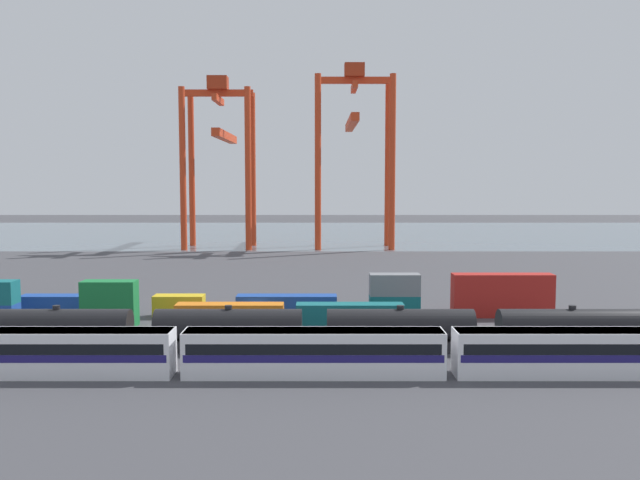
# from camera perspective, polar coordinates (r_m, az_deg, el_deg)

# --- Properties ---
(ground_plane) EXTENTS (420.00, 420.00, 0.00)m
(ground_plane) POSITION_cam_1_polar(r_m,az_deg,el_deg) (118.53, -3.53, -2.92)
(ground_plane) COLOR #424247
(harbour_water) EXTENTS (400.00, 110.00, 0.01)m
(harbour_water) POSITION_cam_1_polar(r_m,az_deg,el_deg) (211.52, -1.89, 0.57)
(harbour_water) COLOR slate
(harbour_water) RESTS_ON ground_plane
(passenger_train) EXTENTS (67.26, 3.14, 3.90)m
(passenger_train) POSITION_cam_1_polar(r_m,az_deg,el_deg) (56.92, -0.36, -9.41)
(passenger_train) COLOR silver
(passenger_train) RESTS_ON ground_plane
(freight_tank_row) EXTENTS (63.82, 2.96, 4.42)m
(freight_tank_row) POSITION_cam_1_polar(r_m,az_deg,el_deg) (65.11, -0.30, -7.60)
(freight_tank_row) COLOR #232326
(freight_tank_row) RESTS_ON ground_plane
(shipping_container_2) EXTENTS (6.04, 2.44, 2.60)m
(shipping_container_2) POSITION_cam_1_polar(r_m,az_deg,el_deg) (79.54, -17.27, -6.10)
(shipping_container_2) COLOR #197538
(shipping_container_2) RESTS_ON ground_plane
(shipping_container_3) EXTENTS (6.04, 2.44, 2.60)m
(shipping_container_3) POSITION_cam_1_polar(r_m,az_deg,el_deg) (79.09, -17.32, -4.26)
(shipping_container_3) COLOR #197538
(shipping_container_3) RESTS_ON shipping_container_2
(shipping_container_4) EXTENTS (12.10, 2.44, 2.60)m
(shipping_container_4) POSITION_cam_1_polar(r_m,az_deg,el_deg) (76.60, -7.50, -6.34)
(shipping_container_4) COLOR orange
(shipping_container_4) RESTS_ON ground_plane
(shipping_container_5) EXTENTS (12.10, 2.44, 2.60)m
(shipping_container_5) POSITION_cam_1_polar(r_m,az_deg,el_deg) (76.00, 2.73, -6.40)
(shipping_container_5) COLOR #146066
(shipping_container_5) RESTS_ON ground_plane
(shipping_container_7) EXTENTS (12.10, 2.44, 2.60)m
(shipping_container_7) POSITION_cam_1_polar(r_m,az_deg,el_deg) (86.84, -20.22, -5.26)
(shipping_container_7) COLOR #1C4299
(shipping_container_7) RESTS_ON ground_plane
(shipping_container_8) EXTENTS (6.04, 2.44, 2.60)m
(shipping_container_8) POSITION_cam_1_polar(r_m,az_deg,el_deg) (83.22, -11.72, -5.50)
(shipping_container_8) COLOR gold
(shipping_container_8) RESTS_ON ground_plane
(shipping_container_9) EXTENTS (12.10, 2.44, 2.60)m
(shipping_container_9) POSITION_cam_1_polar(r_m,az_deg,el_deg) (81.55, -2.67, -5.61)
(shipping_container_9) COLOR #1C4299
(shipping_container_9) RESTS_ON ground_plane
(shipping_container_10) EXTENTS (6.04, 2.44, 2.60)m
(shipping_container_10) POSITION_cam_1_polar(r_m,az_deg,el_deg) (81.94, 6.53, -5.59)
(shipping_container_10) COLOR #146066
(shipping_container_10) RESTS_ON ground_plane
(shipping_container_11) EXTENTS (6.04, 2.44, 2.60)m
(shipping_container_11) POSITION_cam_1_polar(r_m,az_deg,el_deg) (81.51, 6.54, -3.79)
(shipping_container_11) COLOR slate
(shipping_container_11) RESTS_ON shipping_container_10
(shipping_container_12) EXTENTS (12.10, 2.44, 2.60)m
(shipping_container_12) POSITION_cam_1_polar(r_m,az_deg,el_deg) (84.38, 15.41, -5.43)
(shipping_container_12) COLOR #AD211C
(shipping_container_12) RESTS_ON ground_plane
(shipping_container_13) EXTENTS (12.10, 2.44, 2.60)m
(shipping_container_13) POSITION_cam_1_polar(r_m,az_deg,el_deg) (83.96, 15.45, -3.68)
(shipping_container_13) COLOR #AD211C
(shipping_container_13) RESTS_ON shipping_container_12
(gantry_crane_west) EXTENTS (17.08, 34.46, 41.70)m
(gantry_crane_west) POSITION_cam_1_polar(r_m,az_deg,el_deg) (169.38, -8.31, 7.90)
(gantry_crane_west) COLOR red
(gantry_crane_west) RESTS_ON ground_plane
(gantry_crane_central) EXTENTS (19.23, 36.91, 44.74)m
(gantry_crane_central) POSITION_cam_1_polar(r_m,az_deg,el_deg) (168.21, 3.05, 8.70)
(gantry_crane_central) COLOR red
(gantry_crane_central) RESTS_ON ground_plane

